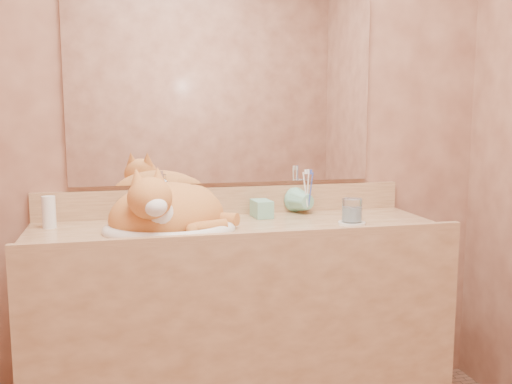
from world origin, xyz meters
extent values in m
cube|color=brown|center=(0.00, 1.00, 1.25)|extent=(2.40, 0.02, 2.50)
cube|color=white|center=(0.00, 0.99, 1.39)|extent=(1.30, 0.02, 0.80)
imported|color=#76BDA2|center=(0.14, 0.83, 0.93)|extent=(0.08, 0.08, 0.16)
imported|color=#76BDA2|center=(0.34, 0.89, 0.90)|extent=(0.14, 0.14, 0.10)
cylinder|color=white|center=(0.45, 0.65, 0.85)|extent=(0.11, 0.11, 0.01)
cylinder|color=white|center=(0.45, 0.65, 0.91)|extent=(0.08, 0.08, 0.09)
cylinder|color=white|center=(-0.71, 0.86, 0.91)|extent=(0.05, 0.05, 0.12)
camera|label=1|loc=(-0.45, -1.42, 1.30)|focal=40.00mm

